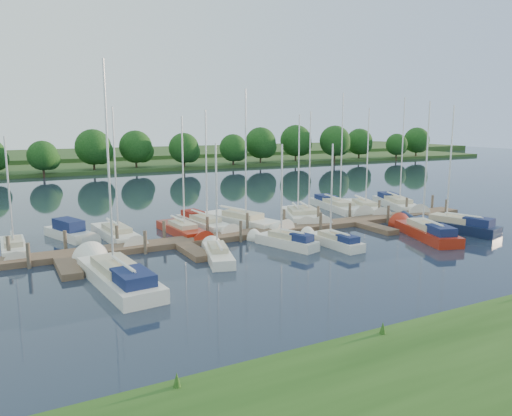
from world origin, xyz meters
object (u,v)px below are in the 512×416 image
sailboat_n_0 (14,249)px  sailboat_s_2 (285,242)px  motorboat (70,234)px  dock (278,233)px  sailboat_n_5 (244,223)px

sailboat_n_0 → sailboat_s_2: sailboat_n_0 is taller
sailboat_s_2 → motorboat: bearing=125.1°
motorboat → dock: bearing=136.9°
sailboat_s_2 → sailboat_n_0: bearing=139.0°
sailboat_n_0 → sailboat_n_5: (17.83, 0.64, 0.01)m
dock → sailboat_n_5: 4.52m
motorboat → sailboat_n_0: bearing=13.4°
sailboat_n_5 → sailboat_s_2: bearing=68.2°
dock → sailboat_n_0: sailboat_n_0 is taller
motorboat → sailboat_n_5: bearing=152.4°
dock → motorboat: 15.97m
dock → sailboat_s_2: (-1.45, -3.39, 0.13)m
sailboat_s_2 → dock: bearing=48.6°
motorboat → sailboat_n_5: size_ratio=0.49×
dock → sailboat_s_2: 3.69m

